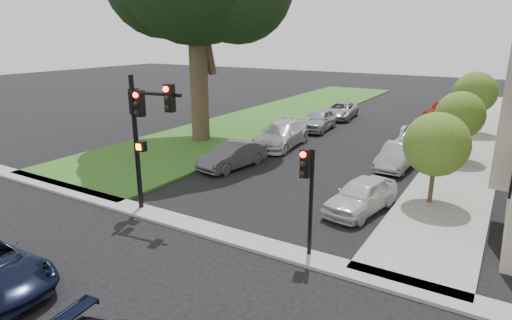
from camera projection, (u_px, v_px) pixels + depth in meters
The scene contains 17 objects.
ground at pixel (176, 256), 13.84m from camera, with size 140.00×140.00×0.00m, color black.
grass_strip at pixel (280, 114), 37.99m from camera, with size 8.00×44.00×0.12m, color #1F5419.
sidewalk_right at pixel (477, 135), 30.16m from camera, with size 3.50×44.00×0.12m, color slate.
sidewalk_cross at pixel (213, 231), 15.47m from camera, with size 60.00×1.00×0.12m, color slate.
small_tree_a at pixel (436, 144), 17.33m from camera, with size 2.63×2.63×3.94m.
small_tree_b at pixel (460, 115), 23.54m from camera, with size 2.63×2.63×3.95m.
small_tree_c at pixel (475, 93), 30.11m from camera, with size 2.96×2.96×4.43m.
traffic_signal_main at pixel (143, 120), 16.29m from camera, with size 2.67×0.70×5.46m.
traffic_signal_secondary at pixel (308, 183), 13.16m from camera, with size 0.47×0.38×3.61m.
car_parked_0 at pixel (361, 195), 17.21m from camera, with size 1.61×4.00×1.36m, color silver.
car_parked_1 at pixel (397, 156), 22.75m from camera, with size 1.41×4.04×1.33m, color #999BA0.
car_parked_2 at pixel (418, 139), 26.22m from camera, with size 2.47×5.35×1.49m, color silver.
car_parked_4 at pixel (442, 110), 36.15m from camera, with size 2.04×5.02×1.46m, color maroon.
car_parked_5 at pixel (233, 155), 22.85m from camera, with size 1.45×4.15×1.37m, color #3F4247.
car_parked_6 at pixel (281, 134), 27.19m from camera, with size 2.22×5.47×1.59m, color silver.
car_parked_7 at pixel (318, 120), 31.88m from camera, with size 1.85×4.59×1.56m, color #999BA0.
car_parked_8 at pixel (341, 111), 36.36m from camera, with size 2.23×4.84×1.35m, color #999BA0.
Camera 1 is at (8.64, -9.26, 6.91)m, focal length 30.00 mm.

